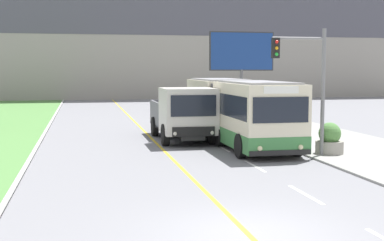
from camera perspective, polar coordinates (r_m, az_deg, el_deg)
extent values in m
plane|color=slate|center=(12.03, 5.96, -11.93)|extent=(300.00, 300.00, 0.00)
cube|color=gold|center=(12.03, 5.96, -11.92)|extent=(0.14, 140.00, 0.01)
cube|color=silver|center=(15.87, 12.00, -7.71)|extent=(0.12, 2.40, 0.01)
cube|color=silver|center=(20.07, 6.72, -4.85)|extent=(0.12, 2.40, 0.01)
cube|color=silver|center=(24.42, 3.31, -2.96)|extent=(0.12, 2.40, 0.01)
cube|color=silver|center=(28.85, 0.95, -1.65)|extent=(0.12, 2.40, 0.01)
cube|color=silver|center=(33.32, -0.77, -0.68)|extent=(0.12, 2.40, 0.01)
cube|color=silver|center=(37.83, -2.09, 0.06)|extent=(0.12, 2.40, 0.01)
cube|color=silver|center=(42.35, -3.13, 0.64)|extent=(0.12, 2.40, 0.01)
cube|color=silver|center=(46.89, -3.96, 1.11)|extent=(0.12, 2.40, 0.01)
cube|color=gray|center=(67.60, -8.80, 11.60)|extent=(80.00, 8.00, 21.68)
cube|color=#4C4C56|center=(63.68, -8.62, 12.48)|extent=(80.00, 0.04, 7.59)
cube|color=beige|center=(23.44, 6.95, 0.65)|extent=(2.56, 5.65, 2.71)
cube|color=#3D7F42|center=(23.55, 6.92, -1.78)|extent=(2.58, 5.67, 0.70)
cube|color=black|center=(23.41, 6.96, 1.65)|extent=(2.58, 5.20, 0.95)
cube|color=gray|center=(23.37, 6.99, 4.06)|extent=(2.17, 5.08, 0.08)
cube|color=beige|center=(29.71, 2.92, 1.71)|extent=(2.56, 5.65, 2.71)
cube|color=#3D7F42|center=(29.79, 2.91, -0.22)|extent=(2.58, 5.67, 0.70)
cube|color=black|center=(29.68, 2.92, 2.49)|extent=(2.58, 5.20, 0.95)
cube|color=gray|center=(29.65, 2.93, 4.40)|extent=(2.17, 5.08, 0.08)
cube|color=#474747|center=(26.56, 4.70, 1.24)|extent=(2.35, 0.90, 2.49)
cube|color=black|center=(20.74, 9.47, 1.12)|extent=(2.25, 0.04, 1.00)
cube|color=black|center=(20.93, 9.40, -3.42)|extent=(2.51, 0.06, 0.20)
sphere|color=#F4EAB2|center=(20.60, 7.26, -2.97)|extent=(0.20, 0.20, 0.20)
sphere|color=#F4EAB2|center=(21.20, 11.52, -2.80)|extent=(0.20, 0.20, 0.20)
cube|color=white|center=(20.70, 9.50, 3.24)|extent=(1.41, 0.04, 0.28)
cylinder|color=black|center=(21.71, 5.20, -2.72)|extent=(0.28, 1.00, 1.00)
cylinder|color=black|center=(22.53, 11.13, -2.50)|extent=(0.28, 1.00, 1.00)
cylinder|color=black|center=(24.94, 2.95, -1.63)|extent=(0.28, 1.00, 1.00)
cylinder|color=black|center=(25.66, 8.21, -1.48)|extent=(0.28, 1.00, 1.00)
cylinder|color=black|center=(30.07, 0.40, -0.40)|extent=(0.28, 1.00, 1.00)
cylinder|color=black|center=(30.67, 4.84, -0.30)|extent=(0.28, 1.00, 1.00)
cube|color=black|center=(27.41, -1.21, -1.09)|extent=(1.11, 6.39, 0.20)
cube|color=beige|center=(25.42, -0.43, 1.05)|extent=(2.46, 2.56, 2.15)
cube|color=black|center=(24.13, 0.17, 1.58)|extent=(2.09, 0.04, 0.97)
cube|color=black|center=(24.22, 0.17, -1.20)|extent=(1.97, 0.06, 0.44)
sphere|color=silver|center=(24.06, -1.83, -1.42)|extent=(0.18, 0.18, 0.18)
sphere|color=silver|center=(24.41, 2.16, -1.32)|extent=(0.18, 0.18, 0.18)
cube|color=slate|center=(28.77, -1.72, -0.46)|extent=(2.34, 3.58, 0.12)
cube|color=slate|center=(28.54, -3.92, 0.69)|extent=(0.12, 3.58, 1.32)
cube|color=slate|center=(28.92, 0.44, 0.77)|extent=(0.12, 3.58, 1.32)
cube|color=slate|center=(27.01, -1.09, 0.43)|extent=(2.34, 0.12, 1.32)
cube|color=slate|center=(30.41, -2.29, 1.00)|extent=(2.34, 0.12, 1.32)
cube|color=slate|center=(26.95, -1.09, 2.09)|extent=(2.34, 0.12, 0.24)
cylinder|color=black|center=(25.08, -2.85, -1.54)|extent=(0.30, 1.04, 1.04)
cylinder|color=black|center=(25.53, 2.18, -1.42)|extent=(0.30, 1.04, 1.04)
cylinder|color=black|center=(28.78, -4.00, -0.64)|extent=(0.30, 1.04, 1.04)
cylinder|color=black|center=(29.16, 0.41, -0.55)|extent=(0.30, 1.04, 1.04)
cube|color=silver|center=(46.10, -2.17, 1.65)|extent=(1.80, 4.30, 0.61)
cube|color=black|center=(46.16, -2.19, 2.44)|extent=(1.53, 2.36, 0.65)
cylinder|color=black|center=(44.71, -2.92, 1.29)|extent=(0.18, 0.62, 0.62)
cylinder|color=black|center=(44.98, -0.88, 1.32)|extent=(0.18, 0.62, 0.62)
cylinder|color=black|center=(47.26, -3.39, 1.52)|extent=(0.18, 0.62, 0.62)
cylinder|color=black|center=(47.51, -1.46, 1.55)|extent=(0.18, 0.62, 0.62)
cylinder|color=slate|center=(22.35, 13.79, 2.82)|extent=(0.16, 0.16, 5.22)
cylinder|color=slate|center=(21.91, 11.29, 8.61)|extent=(2.20, 0.10, 0.10)
cube|color=black|center=(21.54, 8.90, 7.64)|extent=(0.28, 0.24, 0.80)
sphere|color=red|center=(21.43, 9.03, 8.29)|extent=(0.14, 0.14, 0.14)
sphere|color=orange|center=(21.42, 9.02, 7.65)|extent=(0.14, 0.14, 0.14)
sphere|color=green|center=(21.41, 9.01, 7.00)|extent=(0.14, 0.14, 0.14)
cylinder|color=#59595B|center=(38.86, 5.27, 2.81)|extent=(0.24, 0.24, 3.56)
cube|color=#333333|center=(38.83, 5.31, 7.37)|extent=(4.75, 0.20, 2.79)
cube|color=navy|center=(38.73, 5.36, 7.38)|extent=(4.59, 0.02, 2.63)
cylinder|color=gray|center=(23.03, 14.45, -2.79)|extent=(1.16, 1.16, 0.53)
sphere|color=#518442|center=(22.96, 14.48, -1.35)|extent=(0.93, 0.93, 0.93)
cylinder|color=gray|center=(27.96, 9.58, -1.29)|extent=(1.13, 1.13, 0.48)
sphere|color=#518442|center=(27.90, 9.60, -0.17)|extent=(0.90, 0.90, 0.90)
cylinder|color=gray|center=(33.06, 6.39, -0.19)|extent=(1.15, 1.15, 0.50)
sphere|color=#518442|center=(33.01, 6.40, 0.79)|extent=(0.92, 0.92, 0.92)
cylinder|color=gray|center=(38.18, 3.62, 0.62)|extent=(1.14, 1.14, 0.53)
sphere|color=#518442|center=(38.13, 3.63, 1.49)|extent=(0.91, 0.91, 0.91)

